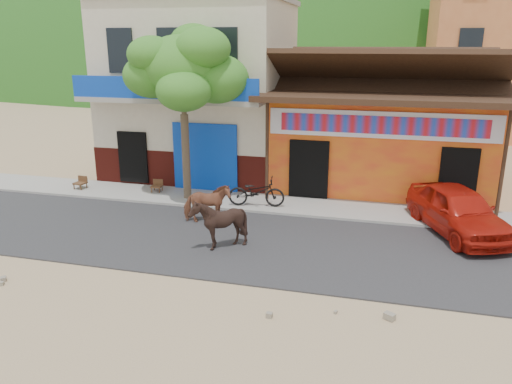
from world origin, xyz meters
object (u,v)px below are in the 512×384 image
cow_tan (207,203)px  red_car (458,210)px  cafe_chair_right (156,181)px  scooter (256,192)px  cow_dark (219,223)px  tree (184,114)px  cafe_chair_left (79,178)px

cow_tan → red_car: bearing=-106.0°
red_car → cafe_chair_right: size_ratio=5.08×
cow_tan → red_car: size_ratio=0.35×
red_car → scooter: size_ratio=2.16×
scooter → red_car: bearing=-104.8°
cow_tan → cow_dark: bearing=-175.2°
tree → cafe_chair_right: tree is taller
cow_tan → scooter: 2.06m
cafe_chair_left → cow_dark: bearing=-22.9°
red_car → cafe_chair_left: 13.44m
tree → scooter: (2.65, -0.30, -2.50)m
cow_tan → cafe_chair_right: cow_tan is taller
cow_tan → cafe_chair_left: 6.23m
red_car → scooter: red_car is taller
red_car → scooter: bearing=151.0°
cow_dark → cafe_chair_right: 5.82m
tree → cow_dark: bearing=-57.1°
tree → scooter: bearing=-6.5°
cow_dark → scooter: size_ratio=0.76×
cow_tan → scooter: bearing=-57.8°
cow_tan → cafe_chair_left: bearing=47.4°
tree → cafe_chair_left: (-4.40, 0.01, -2.56)m
tree → cafe_chair_left: tree is taller
tree → cow_tan: 3.51m
red_car → scooter: (-6.35, 0.70, -0.12)m
tree → cafe_chair_right: 2.97m
cow_dark → scooter: (0.14, 3.59, -0.14)m
tree → cow_dark: (2.52, -3.89, -2.36)m
tree → cow_tan: tree is taller
cafe_chair_left → cafe_chair_right: 3.03m
scooter → cafe_chair_right: scooter is taller
cafe_chair_left → cafe_chair_right: bearing=14.0°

